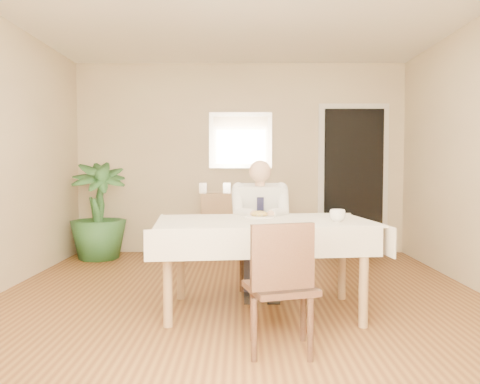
{
  "coord_description": "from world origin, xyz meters",
  "views": [
    {
      "loc": [
        0.01,
        -3.96,
        1.17
      ],
      "look_at": [
        0.0,
        0.35,
        0.95
      ],
      "focal_mm": 35.0,
      "sensor_mm": 36.0,
      "label": 1
    }
  ],
  "objects_px": {
    "chair_near": "(281,281)",
    "seated_man": "(260,219)",
    "sideboard": "(241,224)",
    "coffee_mug": "(337,216)",
    "chair_far": "(259,237)",
    "dining_table": "(263,230)",
    "potted_palm": "(98,211)"
  },
  "relations": [
    {
      "from": "dining_table",
      "to": "chair_far",
      "type": "bearing_deg",
      "value": 83.62
    },
    {
      "from": "coffee_mug",
      "to": "sideboard",
      "type": "distance_m",
      "value": 2.78
    },
    {
      "from": "dining_table",
      "to": "potted_palm",
      "type": "xyz_separation_m",
      "value": [
        -2.02,
        2.21,
        -0.04
      ]
    },
    {
      "from": "seated_man",
      "to": "chair_far",
      "type": "bearing_deg",
      "value": 90.0
    },
    {
      "from": "chair_far",
      "to": "potted_palm",
      "type": "distance_m",
      "value": 2.42
    },
    {
      "from": "chair_far",
      "to": "chair_near",
      "type": "height_order",
      "value": "chair_far"
    },
    {
      "from": "chair_near",
      "to": "coffee_mug",
      "type": "xyz_separation_m",
      "value": [
        0.5,
        0.76,
        0.33
      ]
    },
    {
      "from": "coffee_mug",
      "to": "chair_far",
      "type": "bearing_deg",
      "value": 119.56
    },
    {
      "from": "dining_table",
      "to": "sideboard",
      "type": "xyz_separation_m",
      "value": [
        -0.19,
        2.52,
        -0.25
      ]
    },
    {
      "from": "chair_near",
      "to": "potted_palm",
      "type": "relative_size",
      "value": 0.67
    },
    {
      "from": "seated_man",
      "to": "chair_near",
      "type": "bearing_deg",
      "value": -87.29
    },
    {
      "from": "sideboard",
      "to": "dining_table",
      "type": "bearing_deg",
      "value": -84.35
    },
    {
      "from": "potted_palm",
      "to": "chair_far",
      "type": "bearing_deg",
      "value": -33.46
    },
    {
      "from": "chair_far",
      "to": "potted_palm",
      "type": "xyz_separation_m",
      "value": [
        -2.02,
        1.33,
        0.14
      ]
    },
    {
      "from": "chair_near",
      "to": "potted_palm",
      "type": "height_order",
      "value": "potted_palm"
    },
    {
      "from": "chair_far",
      "to": "sideboard",
      "type": "xyz_separation_m",
      "value": [
        -0.19,
        1.64,
        -0.07
      ]
    },
    {
      "from": "dining_table",
      "to": "chair_near",
      "type": "relative_size",
      "value": 2.17
    },
    {
      "from": "seated_man",
      "to": "sideboard",
      "type": "relative_size",
      "value": 1.2
    },
    {
      "from": "dining_table",
      "to": "chair_near",
      "type": "xyz_separation_m",
      "value": [
        0.07,
        -0.89,
        -0.2
      ]
    },
    {
      "from": "chair_far",
      "to": "coffee_mug",
      "type": "height_order",
      "value": "chair_far"
    },
    {
      "from": "chair_near",
      "to": "seated_man",
      "type": "xyz_separation_m",
      "value": [
        -0.07,
        1.48,
        0.22
      ]
    },
    {
      "from": "chair_far",
      "to": "chair_near",
      "type": "distance_m",
      "value": 1.77
    },
    {
      "from": "dining_table",
      "to": "chair_far",
      "type": "relative_size",
      "value": 2.1
    },
    {
      "from": "chair_far",
      "to": "dining_table",
      "type": "bearing_deg",
      "value": -96.38
    },
    {
      "from": "dining_table",
      "to": "coffee_mug",
      "type": "relative_size",
      "value": 14.96
    },
    {
      "from": "dining_table",
      "to": "coffee_mug",
      "type": "height_order",
      "value": "coffee_mug"
    },
    {
      "from": "dining_table",
      "to": "coffee_mug",
      "type": "distance_m",
      "value": 0.6
    },
    {
      "from": "chair_near",
      "to": "coffee_mug",
      "type": "relative_size",
      "value": 6.9
    },
    {
      "from": "coffee_mug",
      "to": "potted_palm",
      "type": "relative_size",
      "value": 0.1
    },
    {
      "from": "seated_man",
      "to": "sideboard",
      "type": "bearing_deg",
      "value": 95.65
    },
    {
      "from": "chair_near",
      "to": "seated_man",
      "type": "bearing_deg",
      "value": 76.16
    },
    {
      "from": "seated_man",
      "to": "sideboard",
      "type": "distance_m",
      "value": 1.95
    }
  ]
}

